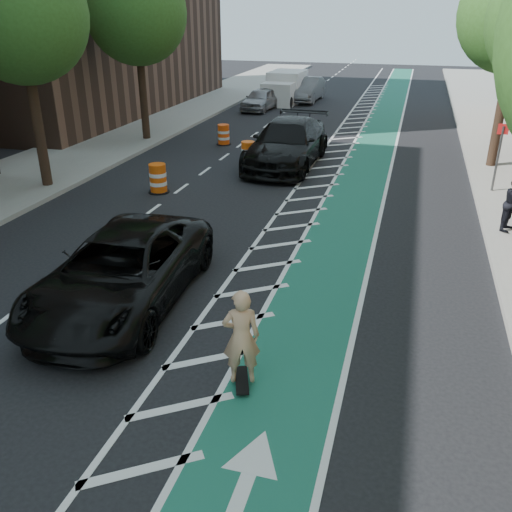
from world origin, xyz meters
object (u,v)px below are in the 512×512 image
(suv_near, at_px, (122,271))
(suv_far, at_px, (287,143))
(skateboarder, at_px, (241,337))
(barrel_a, at_px, (158,179))

(suv_near, relative_size, suv_far, 0.91)
(suv_near, bearing_deg, skateboarder, -34.49)
(suv_near, xyz_separation_m, suv_far, (0.84, 12.35, 0.12))
(skateboarder, distance_m, suv_far, 14.61)
(skateboarder, distance_m, suv_near, 3.95)
(skateboarder, height_order, suv_far, skateboarder)
(suv_near, distance_m, suv_far, 12.38)
(skateboarder, relative_size, suv_far, 0.28)
(skateboarder, relative_size, barrel_a, 1.71)
(suv_far, bearing_deg, skateboarder, -78.53)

